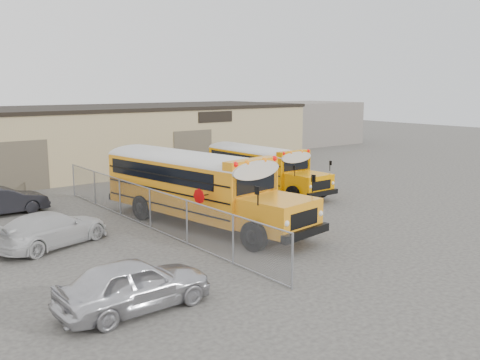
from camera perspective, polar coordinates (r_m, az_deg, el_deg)
ground at (r=24.96m, az=6.12°, el=-4.36°), size 120.00×120.00×0.00m
warehouse at (r=41.14m, az=-13.57°, el=4.47°), size 30.20×10.20×4.67m
chainlink_fence at (r=23.66m, az=-9.56°, el=-3.00°), size 0.07×18.07×1.81m
distant_building_right at (r=58.26m, az=6.81°, el=6.08°), size 10.00×8.00×4.40m
school_bus_left at (r=29.49m, az=-13.57°, el=1.44°), size 4.41×11.58×3.30m
school_bus_right at (r=36.15m, az=-3.29°, el=2.65°), size 2.42×9.08×2.65m
tarp_bundle at (r=24.16m, az=4.49°, el=-3.20°), size 1.05×0.99×1.30m
car_silver at (r=15.40m, az=-11.22°, el=-10.87°), size 4.42×1.86×1.49m
car_white at (r=22.13m, az=-19.47°, el=-4.95°), size 5.09×3.39×1.37m
car_dark at (r=28.25m, az=-24.08°, el=-2.05°), size 4.25×1.58×1.39m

